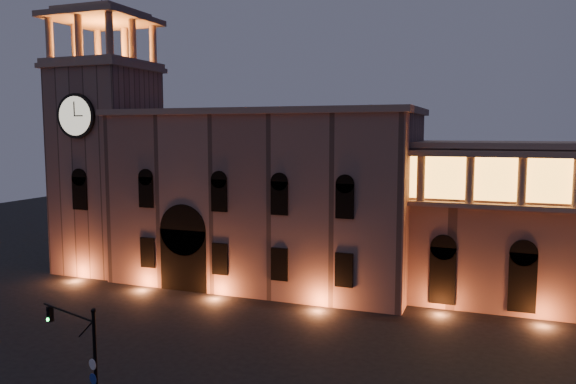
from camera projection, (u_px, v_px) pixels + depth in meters
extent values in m
plane|color=black|center=(163.00, 368.00, 36.81)|extent=(160.00, 160.00, 0.00)
cube|color=#866258|center=(265.00, 200.00, 57.07)|extent=(30.00, 12.00, 17.00)
cube|color=gray|center=(264.00, 113.00, 56.11)|extent=(30.80, 12.80, 0.60)
cube|color=black|center=(187.00, 259.00, 54.73)|extent=(5.00, 1.40, 6.00)
cylinder|color=black|center=(186.00, 229.00, 54.41)|extent=(5.00, 1.40, 5.00)
cube|color=orange|center=(186.00, 262.00, 54.57)|extent=(4.20, 0.20, 5.00)
cube|color=#866258|center=(108.00, 171.00, 62.32)|extent=(9.00, 9.00, 22.00)
cube|color=gray|center=(104.00, 68.00, 61.09)|extent=(9.80, 9.80, 0.50)
cylinder|color=black|center=(76.00, 116.00, 57.31)|extent=(4.60, 0.35, 4.60)
cylinder|color=beige|center=(75.00, 116.00, 57.18)|extent=(4.00, 0.12, 4.00)
cube|color=gray|center=(104.00, 64.00, 61.04)|extent=(9.40, 9.40, 0.50)
cube|color=orange|center=(104.00, 61.00, 61.01)|extent=(6.80, 6.80, 0.15)
cylinder|color=gray|center=(49.00, 38.00, 58.57)|extent=(0.76, 0.76, 4.20)
cylinder|color=gray|center=(79.00, 36.00, 57.25)|extent=(0.76, 0.76, 4.20)
cylinder|color=gray|center=(109.00, 34.00, 55.92)|extent=(0.76, 0.76, 4.20)
cylinder|color=gray|center=(98.00, 48.00, 65.65)|extent=(0.76, 0.76, 4.20)
cylinder|color=gray|center=(125.00, 47.00, 64.32)|extent=(0.76, 0.76, 4.20)
cylinder|color=gray|center=(153.00, 45.00, 63.00)|extent=(0.76, 0.76, 4.20)
cylinder|color=gray|center=(75.00, 44.00, 62.11)|extent=(0.76, 0.76, 4.20)
cylinder|color=gray|center=(133.00, 40.00, 59.46)|extent=(0.76, 0.76, 4.20)
cube|color=gray|center=(102.00, 19.00, 60.52)|extent=(9.80, 9.80, 0.60)
cube|color=gray|center=(102.00, 13.00, 60.46)|extent=(7.50, 7.50, 0.60)
cylinder|color=gray|center=(421.00, 178.00, 47.91)|extent=(0.70, 0.70, 4.00)
cylinder|color=gray|center=(470.00, 179.00, 46.51)|extent=(0.70, 0.70, 4.00)
cylinder|color=gray|center=(522.00, 181.00, 45.12)|extent=(0.70, 0.70, 4.00)
cylinder|color=black|center=(96.00, 376.00, 27.97)|extent=(0.19, 0.19, 6.58)
sphere|color=black|center=(93.00, 311.00, 27.60)|extent=(0.26, 0.26, 0.26)
cylinder|color=black|center=(68.00, 312.00, 29.11)|extent=(4.51, 1.53, 0.11)
cube|color=black|center=(50.00, 314.00, 30.26)|extent=(0.35, 0.34, 0.80)
cylinder|color=#0CE53F|center=(48.00, 320.00, 30.17)|extent=(0.18, 0.12, 0.17)
cylinder|color=silver|center=(92.00, 364.00, 27.83)|extent=(0.55, 0.21, 0.56)
cylinder|color=navy|center=(93.00, 379.00, 27.91)|extent=(0.55, 0.21, 0.56)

